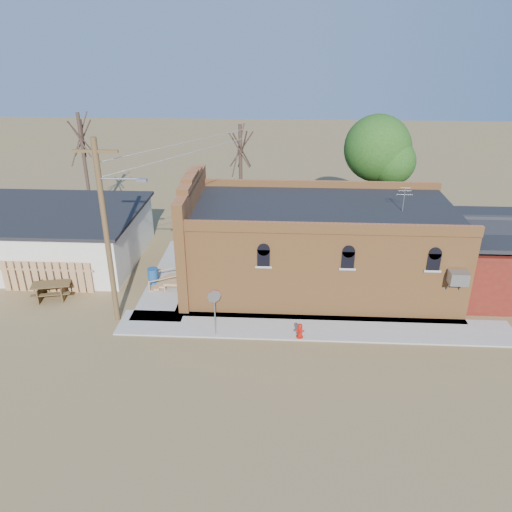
# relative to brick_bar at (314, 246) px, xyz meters

# --- Properties ---
(ground) EXTENTS (120.00, 120.00, 0.00)m
(ground) POSITION_rel_brick_bar_xyz_m (-1.64, -5.49, -2.34)
(ground) COLOR olive
(ground) RESTS_ON ground
(sidewalk_south) EXTENTS (19.00, 2.20, 0.08)m
(sidewalk_south) POSITION_rel_brick_bar_xyz_m (-0.14, -4.59, -2.30)
(sidewalk_south) COLOR #9E9991
(sidewalk_south) RESTS_ON ground
(sidewalk_west) EXTENTS (2.60, 10.00, 0.08)m
(sidewalk_west) POSITION_rel_brick_bar_xyz_m (-7.94, 0.51, -2.30)
(sidewalk_west) COLOR #9E9991
(sidewalk_west) RESTS_ON ground
(brick_bar) EXTENTS (16.40, 7.97, 6.30)m
(brick_bar) POSITION_rel_brick_bar_xyz_m (0.00, 0.00, 0.00)
(brick_bar) COLOR #AD6B34
(brick_bar) RESTS_ON ground
(red_shed) EXTENTS (5.40, 6.40, 4.30)m
(red_shed) POSITION_rel_brick_bar_xyz_m (9.86, 0.01, -0.07)
(red_shed) COLOR maroon
(red_shed) RESTS_ON ground
(wood_fence) EXTENTS (5.20, 0.10, 1.80)m
(wood_fence) POSITION_rel_brick_bar_xyz_m (-14.44, -1.69, -1.44)
(wood_fence) COLOR #AA6B4C
(wood_fence) RESTS_ON ground
(utility_pole) EXTENTS (3.12, 0.26, 9.00)m
(utility_pole) POSITION_rel_brick_bar_xyz_m (-9.79, -4.29, 2.43)
(utility_pole) COLOR brown
(utility_pole) RESTS_ON ground
(tree_bare_near) EXTENTS (2.80, 2.80, 7.65)m
(tree_bare_near) POSITION_rel_brick_bar_xyz_m (-4.64, 7.51, 3.62)
(tree_bare_near) COLOR #49362A
(tree_bare_near) RESTS_ON ground
(tree_bare_far) EXTENTS (2.80, 2.80, 8.16)m
(tree_bare_far) POSITION_rel_brick_bar_xyz_m (-15.64, 8.51, 4.02)
(tree_bare_far) COLOR #49362A
(tree_bare_far) RESTS_ON ground
(tree_leafy) EXTENTS (4.40, 4.40, 8.15)m
(tree_leafy) POSITION_rel_brick_bar_xyz_m (4.36, 8.01, 3.59)
(tree_leafy) COLOR #49362A
(tree_leafy) RESTS_ON ground
(fire_hydrant) EXTENTS (0.41, 0.39, 0.73)m
(fire_hydrant) POSITION_rel_brick_bar_xyz_m (-0.86, -5.50, -1.90)
(fire_hydrant) COLOR #A71209
(fire_hydrant) RESTS_ON sidewalk_south
(stop_sign) EXTENTS (0.59, 0.35, 2.38)m
(stop_sign) POSITION_rel_brick_bar_xyz_m (-4.79, -5.49, -0.43)
(stop_sign) COLOR gray
(stop_sign) RESTS_ON sidewalk_south
(trash_barrel) EXTENTS (0.71, 0.71, 0.90)m
(trash_barrel) POSITION_rel_brick_bar_xyz_m (-8.94, -0.55, -1.81)
(trash_barrel) COLOR navy
(trash_barrel) RESTS_ON sidewalk_west
(picnic_table) EXTENTS (2.27, 1.91, 0.83)m
(picnic_table) POSITION_rel_brick_bar_xyz_m (-13.98, -2.29, -1.80)
(picnic_table) COLOR brown
(picnic_table) RESTS_ON ground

